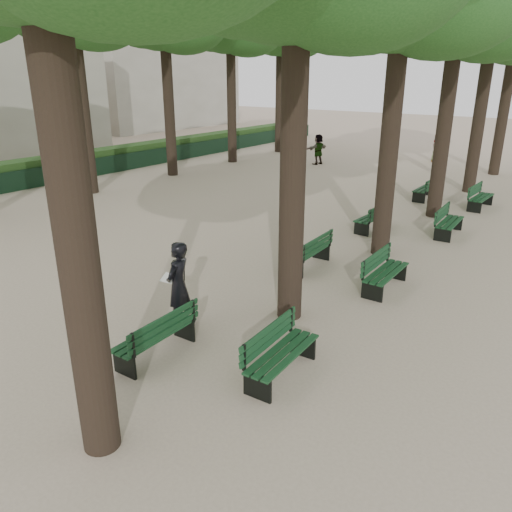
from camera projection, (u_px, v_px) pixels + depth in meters
The scene contains 19 objects.
ground at pixel (138, 353), 9.51m from camera, with size 120.00×120.00×0.00m, color #BBA68D.
tree_central_4 at pixel (497, 2), 19.71m from camera, with size 6.00×6.00×9.95m.
tree_far_3 at pixel (163, 1), 23.17m from camera, with size 6.00×6.00×10.45m.
tree_far_4 at pixel (230, 11), 26.97m from camera, with size 6.00×6.00×10.45m.
tree_far_5 at pixel (281, 19), 30.77m from camera, with size 6.00×6.00×10.45m.
bench_left_0 at pixel (156, 343), 9.32m from camera, with size 0.64×1.82×0.92m.
bench_left_1 at pixel (308, 258), 13.58m from camera, with size 0.65×1.82×0.92m.
bench_left_2 at pixel (372, 222), 16.84m from camera, with size 0.66×1.83×0.92m.
bench_left_3 at pixel (425, 193), 20.93m from camera, with size 0.59×1.81×0.92m.
bench_right_0 at pixel (282, 362), 8.70m from camera, with size 0.66×1.83×0.92m.
bench_right_1 at pixel (385, 279), 12.21m from camera, with size 0.60×1.81×0.92m.
bench_right_2 at pixel (449, 227), 16.27m from camera, with size 0.65×1.82×0.92m.
bench_right_3 at pixel (480, 202), 19.49m from camera, with size 0.65×1.82×0.92m.
man_with_map at pixel (178, 286), 10.15m from camera, with size 0.71×0.82×1.88m.
pedestrian_e at pixel (318, 149), 28.72m from camera, with size 1.59×0.34×1.72m, color #262628.
pedestrian_d at pixel (437, 148), 29.45m from camera, with size 0.78×0.32×1.61m, color #262628.
fence at pixel (104, 166), 25.97m from camera, with size 0.08×42.00×0.90m, color black.
hedge at pixel (95, 162), 26.30m from camera, with size 1.20×42.00×1.20m, color #1E4016.
building_far at pixel (141, 89), 49.25m from camera, with size 12.00×16.00×7.00m, color #B7B2A3.
Camera 1 is at (6.68, -5.39, 5.02)m, focal length 35.00 mm.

